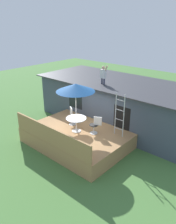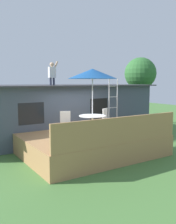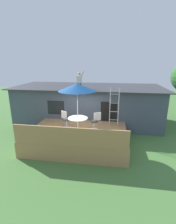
{
  "view_description": "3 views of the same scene",
  "coord_description": "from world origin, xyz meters",
  "px_view_note": "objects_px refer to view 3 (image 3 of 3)",
  "views": [
    {
      "loc": [
        7.34,
        -7.57,
        6.21
      ],
      "look_at": [
        -0.22,
        0.97,
        1.45
      ],
      "focal_mm": 35.98,
      "sensor_mm": 36.0,
      "label": 1
    },
    {
      "loc": [
        -5.25,
        -8.12,
        2.85
      ],
      "look_at": [
        0.32,
        0.61,
        1.58
      ],
      "focal_mm": 39.73,
      "sensor_mm": 36.0,
      "label": 2
    },
    {
      "loc": [
        1.76,
        -8.24,
        4.32
      ],
      "look_at": [
        0.39,
        0.89,
        1.56
      ],
      "focal_mm": 26.58,
      "sensor_mm": 36.0,
      "label": 3
    }
  ],
  "objects_px": {
    "patio_table": "(78,121)",
    "step_ladder": "(114,107)",
    "patio_chair_left": "(66,119)",
    "patio_chair_right": "(95,121)",
    "person_figure": "(79,79)",
    "patio_umbrella": "(77,87)"
  },
  "relations": [
    {
      "from": "person_figure",
      "to": "patio_chair_left",
      "type": "bearing_deg",
      "value": -99.28
    },
    {
      "from": "patio_umbrella",
      "to": "patio_chair_right",
      "type": "distance_m",
      "value": 2.13
    },
    {
      "from": "step_ladder",
      "to": "patio_chair_left",
      "type": "relative_size",
      "value": 2.39
    },
    {
      "from": "patio_chair_right",
      "to": "step_ladder",
      "type": "bearing_deg",
      "value": -175.36
    },
    {
      "from": "patio_table",
      "to": "person_figure",
      "type": "height_order",
      "value": "person_figure"
    },
    {
      "from": "patio_table",
      "to": "step_ladder",
      "type": "relative_size",
      "value": 0.47
    },
    {
      "from": "patio_table",
      "to": "step_ladder",
      "type": "bearing_deg",
      "value": 30.18
    },
    {
      "from": "patio_table",
      "to": "person_figure",
      "type": "relative_size",
      "value": 0.94
    },
    {
      "from": "person_figure",
      "to": "patio_table",
      "type": "bearing_deg",
      "value": -81.05
    },
    {
      "from": "patio_table",
      "to": "patio_chair_right",
      "type": "distance_m",
      "value": 1.0
    },
    {
      "from": "patio_table",
      "to": "step_ladder",
      "type": "xyz_separation_m",
      "value": [
        1.88,
        1.09,
        0.51
      ]
    },
    {
      "from": "patio_table",
      "to": "patio_umbrella",
      "type": "xyz_separation_m",
      "value": [
        -0.0,
        0.0,
        1.76
      ]
    },
    {
      "from": "person_figure",
      "to": "patio_chair_right",
      "type": "bearing_deg",
      "value": -60.02
    },
    {
      "from": "patio_chair_left",
      "to": "patio_chair_right",
      "type": "bearing_deg",
      "value": 30.17
    },
    {
      "from": "patio_umbrella",
      "to": "step_ladder",
      "type": "xyz_separation_m",
      "value": [
        1.88,
        1.09,
        -1.25
      ]
    },
    {
      "from": "patio_umbrella",
      "to": "patio_chair_left",
      "type": "height_order",
      "value": "patio_umbrella"
    },
    {
      "from": "patio_umbrella",
      "to": "patio_chair_right",
      "type": "bearing_deg",
      "value": 27.65
    },
    {
      "from": "patio_chair_right",
      "to": "patio_table",
      "type": "bearing_deg",
      "value": -0.0
    },
    {
      "from": "step_ladder",
      "to": "person_figure",
      "type": "height_order",
      "value": "person_figure"
    },
    {
      "from": "patio_chair_left",
      "to": "patio_table",
      "type": "bearing_deg",
      "value": 0.0
    },
    {
      "from": "patio_chair_left",
      "to": "person_figure",
      "type": "bearing_deg",
      "value": 111.25
    },
    {
      "from": "patio_umbrella",
      "to": "person_figure",
      "type": "xyz_separation_m",
      "value": [
        -0.43,
        2.72,
        0.15
      ]
    }
  ]
}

